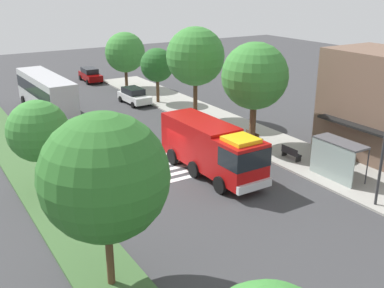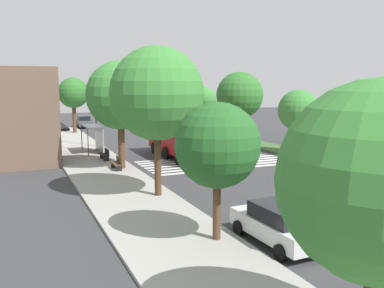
{
  "view_description": "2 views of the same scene",
  "coord_description": "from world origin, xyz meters",
  "px_view_note": "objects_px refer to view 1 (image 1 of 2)",
  "views": [
    {
      "loc": [
        25.87,
        -14.02,
        12.25
      ],
      "look_at": [
        0.3,
        1.79,
        1.54
      ],
      "focal_mm": 43.14,
      "sensor_mm": 36.0,
      "label": 1
    },
    {
      "loc": [
        -30.99,
        15.31,
        6.55
      ],
      "look_at": [
        0.02,
        1.85,
        1.53
      ],
      "focal_mm": 39.56,
      "sensor_mm": 36.0,
      "label": 2
    }
  ],
  "objects_px": {
    "parked_car_mid": "(134,96)",
    "median_tree_west": "(104,177)",
    "fire_truck": "(213,147)",
    "parked_car_west": "(90,75)",
    "sidewalk_tree_far_west": "(125,52)",
    "transit_bus": "(46,91)",
    "median_tree_far_west": "(38,131)",
    "bus_stop_shelter": "(336,153)",
    "bench_west_of_shelter": "(254,137)",
    "bench_near_shelter": "(291,153)",
    "sidewalk_tree_center": "(195,56)",
    "sidewalk_tree_east": "(255,76)",
    "sidewalk_tree_west": "(157,65)"
  },
  "relations": [
    {
      "from": "parked_car_mid",
      "to": "median_tree_west",
      "type": "relative_size",
      "value": 0.61
    },
    {
      "from": "fire_truck",
      "to": "median_tree_west",
      "type": "height_order",
      "value": "median_tree_west"
    },
    {
      "from": "parked_car_west",
      "to": "parked_car_mid",
      "type": "distance_m",
      "value": 13.14
    },
    {
      "from": "parked_car_west",
      "to": "sidewalk_tree_far_west",
      "type": "xyz_separation_m",
      "value": [
        6.28,
        2.2,
        3.44
      ]
    },
    {
      "from": "transit_bus",
      "to": "median_tree_far_west",
      "type": "bearing_deg",
      "value": 162.32
    },
    {
      "from": "transit_bus",
      "to": "sidewalk_tree_far_west",
      "type": "bearing_deg",
      "value": -65.31
    },
    {
      "from": "bus_stop_shelter",
      "to": "bench_west_of_shelter",
      "type": "distance_m",
      "value": 8.3
    },
    {
      "from": "parked_car_mid",
      "to": "bench_near_shelter",
      "type": "relative_size",
      "value": 2.83
    },
    {
      "from": "sidewalk_tree_center",
      "to": "bench_west_of_shelter",
      "type": "bearing_deg",
      "value": 3.12
    },
    {
      "from": "parked_car_mid",
      "to": "fire_truck",
      "type": "bearing_deg",
      "value": -11.67
    },
    {
      "from": "sidewalk_tree_east",
      "to": "median_tree_far_west",
      "type": "bearing_deg",
      "value": -89.54
    },
    {
      "from": "bus_stop_shelter",
      "to": "bench_near_shelter",
      "type": "xyz_separation_m",
      "value": [
        -4.0,
        0.01,
        -1.3
      ]
    },
    {
      "from": "parked_car_west",
      "to": "bench_west_of_shelter",
      "type": "relative_size",
      "value": 3.01
    },
    {
      "from": "sidewalk_tree_far_west",
      "to": "sidewalk_tree_east",
      "type": "xyz_separation_m",
      "value": [
        23.68,
        0.0,
        1.19
      ]
    },
    {
      "from": "parked_car_west",
      "to": "transit_bus",
      "type": "xyz_separation_m",
      "value": [
        11.68,
        -8.62,
        1.27
      ]
    },
    {
      "from": "transit_bus",
      "to": "sidewalk_tree_center",
      "type": "distance_m",
      "value": 15.19
    },
    {
      "from": "bench_near_shelter",
      "to": "median_tree_west",
      "type": "height_order",
      "value": "median_tree_west"
    },
    {
      "from": "bench_near_shelter",
      "to": "bench_west_of_shelter",
      "type": "xyz_separation_m",
      "value": [
        -4.2,
        0.0,
        0.0
      ]
    },
    {
      "from": "parked_car_mid",
      "to": "sidewalk_tree_far_west",
      "type": "xyz_separation_m",
      "value": [
        -6.85,
        2.2,
        3.47
      ]
    },
    {
      "from": "parked_car_west",
      "to": "sidewalk_tree_east",
      "type": "xyz_separation_m",
      "value": [
        29.96,
        2.2,
        4.64
      ]
    },
    {
      "from": "parked_car_west",
      "to": "median_tree_west",
      "type": "xyz_separation_m",
      "value": [
        40.53,
        -13.84,
        4.13
      ]
    },
    {
      "from": "sidewalk_tree_center",
      "to": "median_tree_far_west",
      "type": "relative_size",
      "value": 1.47
    },
    {
      "from": "sidewalk_tree_far_west",
      "to": "median_tree_west",
      "type": "distance_m",
      "value": 37.82
    },
    {
      "from": "transit_bus",
      "to": "sidewalk_tree_east",
      "type": "height_order",
      "value": "sidewalk_tree_east"
    },
    {
      "from": "sidewalk_tree_west",
      "to": "sidewalk_tree_east",
      "type": "bearing_deg",
      "value": 0.0
    },
    {
      "from": "sidewalk_tree_far_west",
      "to": "sidewalk_tree_center",
      "type": "xyz_separation_m",
      "value": [
        15.38,
        0.0,
        1.55
      ]
    },
    {
      "from": "parked_car_mid",
      "to": "bus_stop_shelter",
      "type": "bearing_deg",
      "value": 4.49
    },
    {
      "from": "parked_car_mid",
      "to": "sidewalk_tree_far_west",
      "type": "distance_m",
      "value": 7.99
    },
    {
      "from": "bench_near_shelter",
      "to": "sidewalk_tree_center",
      "type": "distance_m",
      "value": 13.27
    },
    {
      "from": "bench_west_of_shelter",
      "to": "bench_near_shelter",
      "type": "bearing_deg",
      "value": 0.0
    },
    {
      "from": "bench_near_shelter",
      "to": "sidewalk_tree_far_west",
      "type": "height_order",
      "value": "sidewalk_tree_far_west"
    },
    {
      "from": "transit_bus",
      "to": "sidewalk_tree_far_west",
      "type": "xyz_separation_m",
      "value": [
        -5.4,
        10.82,
        2.18
      ]
    },
    {
      "from": "fire_truck",
      "to": "parked_car_mid",
      "type": "distance_m",
      "value": 20.23
    },
    {
      "from": "bench_near_shelter",
      "to": "median_tree_far_west",
      "type": "relative_size",
      "value": 0.28
    },
    {
      "from": "median_tree_far_west",
      "to": "sidewalk_tree_west",
      "type": "bearing_deg",
      "value": 134.56
    },
    {
      "from": "parked_car_mid",
      "to": "sidewalk_tree_east",
      "type": "height_order",
      "value": "sidewalk_tree_east"
    },
    {
      "from": "parked_car_mid",
      "to": "sidewalk_tree_east",
      "type": "relative_size",
      "value": 0.57
    },
    {
      "from": "bench_west_of_shelter",
      "to": "median_tree_far_west",
      "type": "bearing_deg",
      "value": -88.42
    },
    {
      "from": "parked_car_mid",
      "to": "median_tree_far_west",
      "type": "bearing_deg",
      "value": -40.82
    },
    {
      "from": "parked_car_mid",
      "to": "sidewalk_tree_center",
      "type": "bearing_deg",
      "value": 12.89
    },
    {
      "from": "bus_stop_shelter",
      "to": "bench_west_of_shelter",
      "type": "bearing_deg",
      "value": 179.96
    },
    {
      "from": "sidewalk_tree_center",
      "to": "sidewalk_tree_far_west",
      "type": "bearing_deg",
      "value": -180.0
    },
    {
      "from": "sidewalk_tree_west",
      "to": "median_tree_west",
      "type": "height_order",
      "value": "median_tree_west"
    },
    {
      "from": "median_tree_far_west",
      "to": "parked_car_mid",
      "type": "bearing_deg",
      "value": 140.77
    },
    {
      "from": "transit_bus",
      "to": "sidewalk_tree_west",
      "type": "bearing_deg",
      "value": -105.39
    },
    {
      "from": "fire_truck",
      "to": "sidewalk_tree_center",
      "type": "height_order",
      "value": "sidewalk_tree_center"
    },
    {
      "from": "fire_truck",
      "to": "median_tree_west",
      "type": "relative_size",
      "value": 1.21
    },
    {
      "from": "sidewalk_tree_west",
      "to": "median_tree_west",
      "type": "bearing_deg",
      "value": -31.44
    },
    {
      "from": "sidewalk_tree_west",
      "to": "sidewalk_tree_center",
      "type": "relative_size",
      "value": 0.67
    },
    {
      "from": "sidewalk_tree_center",
      "to": "sidewalk_tree_east",
      "type": "bearing_deg",
      "value": -0.0
    }
  ]
}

